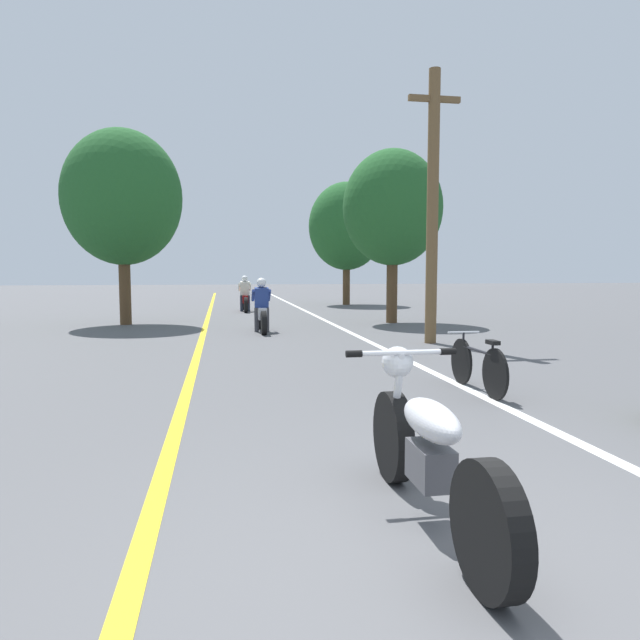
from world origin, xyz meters
The scene contains 11 objects.
ground_plane centered at (0.00, 0.00, 0.00)m, with size 120.00×120.00×0.00m, color #515154.
lane_stripe_center centered at (-1.70, 12.61, 0.00)m, with size 0.14×48.00×0.01m, color yellow.
lane_stripe_edge centered at (1.87, 12.61, 0.00)m, with size 0.14×48.00×0.01m, color white.
utility_pole centered at (3.10, 8.86, 2.90)m, with size 1.10×0.24×5.63m.
roadside_tree_right_near centered at (3.67, 13.53, 3.32)m, with size 2.90×2.61×5.01m.
roadside_tree_right_far centered at (4.25, 22.36, 3.47)m, with size 3.37×3.03×5.42m.
roadside_tree_left centered at (-3.94, 14.27, 3.55)m, with size 3.28×2.95×5.45m.
motorcycle_foreground centered at (-0.03, 0.67, 0.45)m, with size 0.78×2.17×1.00m.
motorcycle_rider_lead centered at (-0.27, 11.70, 0.52)m, with size 0.50×2.02×1.35m.
motorcycle_rider_far centered at (-0.39, 18.97, 0.51)m, with size 0.50×2.10×1.34m.
bicycle_parked centered at (1.93, 4.14, 0.34)m, with size 0.44×1.58×0.72m.
Camera 1 is at (-1.24, -2.54, 1.53)m, focal length 32.00 mm.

